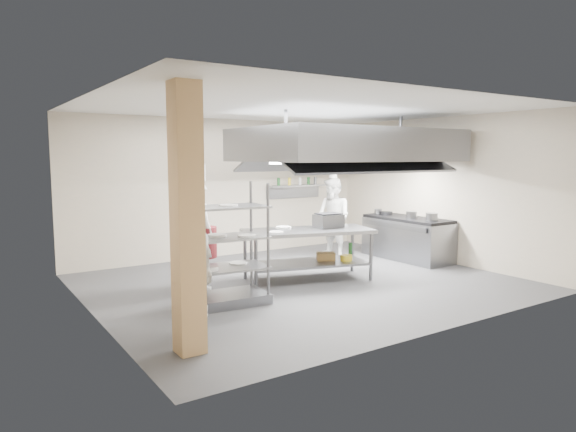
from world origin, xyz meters
TOP-DOWN VIEW (x-y plane):
  - floor at (0.00, 0.00)m, footprint 7.00×7.00m
  - ceiling at (0.00, 0.00)m, footprint 7.00×7.00m
  - wall_back at (0.00, 3.00)m, footprint 7.00×0.00m
  - wall_left at (-3.50, 0.00)m, footprint 0.00×6.00m
  - wall_right at (3.50, 0.00)m, footprint 0.00×6.00m
  - column at (-2.90, -1.90)m, footprint 0.30×0.30m
  - exhaust_hood at (1.30, 0.40)m, footprint 4.00×2.50m
  - hood_strip_a at (0.40, 0.40)m, footprint 1.60×0.12m
  - hood_strip_b at (2.20, 0.40)m, footprint 1.60×0.12m
  - wall_shelf at (1.80, 2.84)m, footprint 1.50×0.28m
  - island at (0.20, 0.14)m, footprint 2.43×1.52m
  - island_worktop at (0.20, 0.14)m, footprint 2.43×1.52m
  - island_undershelf at (0.20, 0.14)m, footprint 2.23×1.38m
  - pass_rack at (-1.71, -0.42)m, footprint 1.26×0.81m
  - cooking_range at (3.08, 0.50)m, footprint 0.80×2.00m
  - range_top at (3.08, 0.50)m, footprint 0.78×1.96m
  - chef_head at (-1.66, 0.65)m, footprint 0.57×0.74m
  - chef_line at (1.84, 1.49)m, footprint 0.74×0.91m
  - chef_plating at (-2.60, -1.38)m, footprint 0.47×0.98m
  - griddle at (0.68, 0.17)m, footprint 0.50×0.40m
  - wicker_basket at (0.57, 0.10)m, footprint 0.39×0.35m
  - stockpot at (2.97, 0.29)m, footprint 0.22×0.22m
  - plate_stack at (-1.71, -0.42)m, footprint 0.28×0.28m

SIDE VIEW (x-z plane):
  - floor at x=0.00m, z-range 0.00..0.00m
  - island_undershelf at x=0.20m, z-range 0.28..0.32m
  - wicker_basket at x=0.57m, z-range 0.32..0.46m
  - cooking_range at x=3.08m, z-range 0.00..0.84m
  - island at x=0.20m, z-range 0.00..0.91m
  - plate_stack at x=-1.71m, z-range 0.55..0.61m
  - chef_plating at x=-2.60m, z-range 0.00..1.62m
  - chef_line at x=1.84m, z-range 0.00..1.74m
  - range_top at x=3.08m, z-range 0.84..0.90m
  - island_worktop at x=0.20m, z-range 0.85..0.91m
  - chef_head at x=-1.66m, z-range 0.00..1.80m
  - pass_rack at x=-1.71m, z-range 0.00..1.81m
  - stockpot at x=2.97m, z-range 0.90..1.05m
  - griddle at x=0.68m, z-range 0.91..1.14m
  - wall_back at x=0.00m, z-range -2.00..5.00m
  - wall_left at x=-3.50m, z-range -1.50..4.50m
  - wall_right at x=3.50m, z-range -1.50..4.50m
  - column at x=-2.90m, z-range 0.00..3.00m
  - wall_shelf at x=1.80m, z-range 1.48..1.52m
  - hood_strip_a at x=0.40m, z-range 2.06..2.10m
  - hood_strip_b at x=2.20m, z-range 2.06..2.10m
  - exhaust_hood at x=1.30m, z-range 2.10..2.70m
  - ceiling at x=0.00m, z-range 3.00..3.00m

